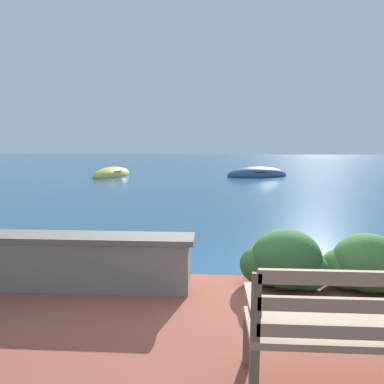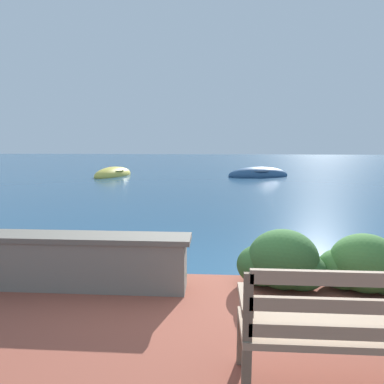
{
  "view_description": "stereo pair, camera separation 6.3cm",
  "coord_description": "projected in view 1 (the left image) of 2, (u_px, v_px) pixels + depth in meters",
  "views": [
    {
      "loc": [
        -0.11,
        -4.16,
        1.93
      ],
      "look_at": [
        -0.65,
        5.23,
        0.47
      ],
      "focal_mm": 32.0,
      "sensor_mm": 36.0,
      "label": 1
    },
    {
      "loc": [
        -0.04,
        -4.16,
        1.93
      ],
      "look_at": [
        -0.65,
        5.23,
        0.47
      ],
      "focal_mm": 32.0,
      "sensor_mm": 36.0,
      "label": 2
    }
  ],
  "objects": [
    {
      "name": "stone_wall",
      "position": [
        88.0,
        261.0,
        3.93
      ],
      "size": [
        2.45,
        0.39,
        0.63
      ],
      "color": "slate",
      "rests_on": "patio_terrace"
    },
    {
      "name": "hedge_clump_right",
      "position": [
        285.0,
        262.0,
        3.96
      ],
      "size": [
        1.01,
        0.73,
        0.69
      ],
      "color": "#2D5628",
      "rests_on": "patio_terrace"
    },
    {
      "name": "hedge_clump_centre",
      "position": [
        159.0,
        269.0,
        3.99
      ],
      "size": [
        0.73,
        0.52,
        0.49
      ],
      "color": "#38662D",
      "rests_on": "patio_terrace"
    },
    {
      "name": "mooring_buoy",
      "position": [
        109.0,
        170.0,
        20.49
      ],
      "size": [
        0.47,
        0.47,
        0.43
      ],
      "color": "red",
      "rests_on": "ground_plane"
    },
    {
      "name": "ground_plane",
      "position": [
        219.0,
        291.0,
        4.4
      ],
      "size": [
        80.0,
        80.0,
        0.0
      ],
      "color": "navy"
    },
    {
      "name": "rowboat_mid",
      "position": [
        257.0,
        175.0,
        17.82
      ],
      "size": [
        3.39,
        1.95,
        0.88
      ],
      "rotation": [
        0.0,
        0.0,
        3.36
      ],
      "color": "#2D517A",
      "rests_on": "ground_plane"
    },
    {
      "name": "park_bench",
      "position": [
        357.0,
        326.0,
        2.27
      ],
      "size": [
        1.45,
        0.48,
        0.93
      ],
      "rotation": [
        0.0,
        0.0,
        0.01
      ],
      "color": "brown",
      "rests_on": "patio_terrace"
    },
    {
      "name": "rowboat_nearest",
      "position": [
        112.0,
        175.0,
        17.97
      ],
      "size": [
        2.01,
        2.95,
        0.85
      ],
      "rotation": [
        0.0,
        0.0,
        1.21
      ],
      "color": "#DBC64C",
      "rests_on": "ground_plane"
    },
    {
      "name": "hedge_clump_far_right",
      "position": [
        366.0,
        266.0,
        3.88
      ],
      "size": [
        0.97,
        0.7,
        0.66
      ],
      "color": "#38662D",
      "rests_on": "patio_terrace"
    },
    {
      "name": "hedge_clump_left",
      "position": [
        82.0,
        262.0,
        4.09
      ],
      "size": [
        0.87,
        0.63,
        0.59
      ],
      "color": "#2D5628",
      "rests_on": "patio_terrace"
    }
  ]
}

